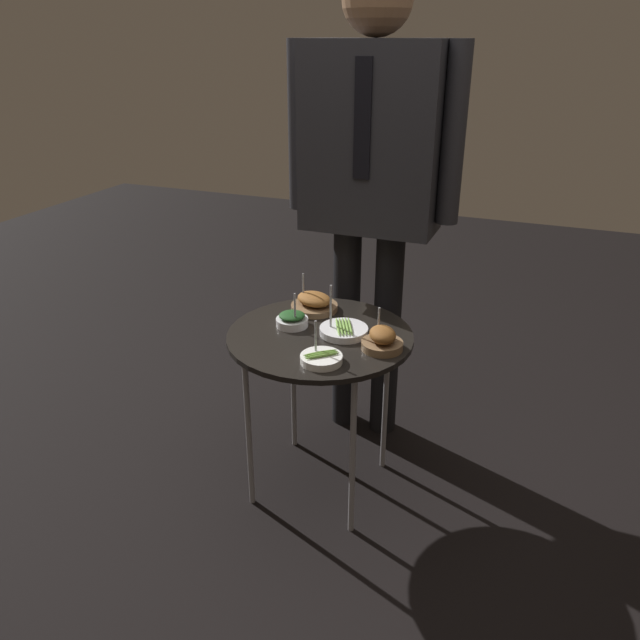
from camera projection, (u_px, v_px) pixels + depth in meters
ground_plane at (320, 482)px, 2.35m from camera, size 8.00×8.00×0.00m
serving_cart at (320, 346)px, 2.11m from camera, size 0.63×0.63×0.63m
bowl_spinach_back_right at (292, 320)px, 2.14m from camera, size 0.11×0.11×0.13m
bowl_asparagus_back_left at (321, 358)px, 1.90m from camera, size 0.13×0.13×0.13m
bowl_asparagus_mid_right at (344, 330)px, 2.08m from camera, size 0.16×0.16×0.17m
bowl_roast_front_right at (314, 303)px, 2.26m from camera, size 0.17×0.17×0.13m
bowl_roast_far_rim at (382, 340)px, 1.98m from camera, size 0.13×0.14×0.13m
waiter_figure at (372, 163)px, 2.25m from camera, size 0.65×0.24×1.77m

